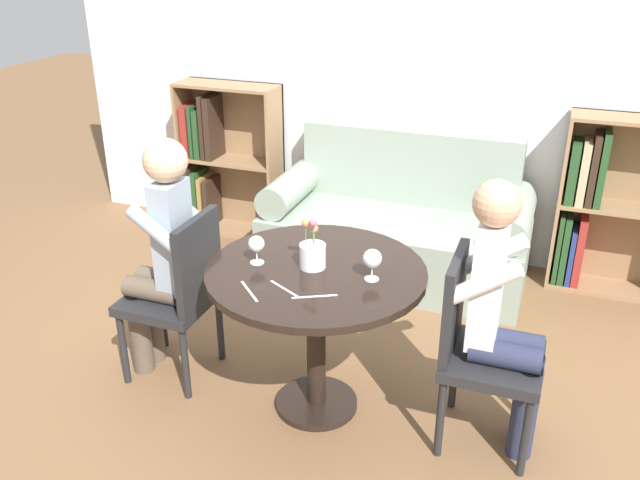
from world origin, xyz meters
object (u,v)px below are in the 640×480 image
couch (397,229)px  bookshelf_right (604,206)px  person_right (503,315)px  wine_glass_left (256,245)px  chair_right (477,344)px  person_left (162,254)px  chair_left (180,290)px  flower_vase (312,253)px  bookshelf_left (221,159)px  wine_glass_right (372,259)px

couch → bookshelf_right: (1.25, 0.27, 0.24)m
person_right → wine_glass_left: (-1.09, -0.09, 0.19)m
chair_right → person_left: (-1.54, -0.03, 0.19)m
chair_left → flower_vase: (0.71, -0.00, 0.33)m
chair_left → chair_right: bearing=91.4°
couch → chair_right: size_ratio=1.88×
person_left → flower_vase: (0.79, -0.00, 0.14)m
couch → chair_right: (0.73, -1.48, 0.18)m
person_right → flower_vase: bearing=92.1°
bookshelf_left → chair_right: (2.17, -1.75, -0.06)m
bookshelf_right → wine_glass_left: size_ratio=8.51×
chair_right → wine_glass_left: 1.06m
chair_right → flower_vase: (-0.75, -0.04, 0.33)m
wine_glass_right → person_right: bearing=5.9°
wine_glass_left → chair_right: bearing=4.9°
bookshelf_right → chair_right: (-0.52, -1.75, -0.06)m
flower_vase → person_left: bearing=179.7°
chair_left → wine_glass_left: bearing=83.5°
wine_glass_right → chair_left: bearing=178.6°
bookshelf_right → person_left: bearing=-139.2°
chair_right → person_left: 1.56m
person_left → wine_glass_right: (1.07, -0.02, 0.17)m
bookshelf_left → wine_glass_right: 2.50m
couch → person_right: person_right is taller
bookshelf_left → person_left: person_left is taller
flower_vase → wine_glass_right: bearing=-4.3°
chair_right → person_left: size_ratio=0.71×
bookshelf_left → flower_vase: size_ratio=4.69×
bookshelf_right → wine_glass_right: bookshelf_right is taller
person_right → wine_glass_left: person_right is taller
bookshelf_left → flower_vase: bearing=-51.4°
person_left → wine_glass_right: size_ratio=8.94×
person_right → couch: bearing=28.6°
person_left → person_right: (1.63, 0.03, -0.03)m
chair_right → wine_glass_right: size_ratio=6.32×
bookshelf_left → wine_glass_right: bookshelf_left is taller
person_left → chair_left: bearing=89.9°
chair_left → wine_glass_left: 0.58m
person_left → chair_right: bearing=91.3°
chair_right → wine_glass_left: bearing=94.5°
wine_glass_left → flower_vase: 0.26m
person_left → wine_glass_right: bearing=88.8°
bookshelf_left → person_right: bearing=-37.7°
couch → person_right: 1.72m
chair_right → person_left: bearing=90.8°
chair_right → bookshelf_right: bearing=-16.9°
bookshelf_left → person_left: (0.63, -1.78, 0.13)m
couch → flower_vase: flower_vase is taller
bookshelf_right → person_left: person_left is taller
couch → chair_left: couch is taller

